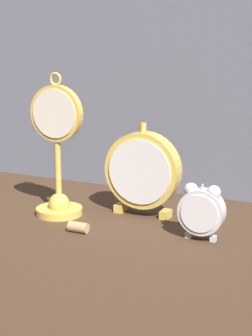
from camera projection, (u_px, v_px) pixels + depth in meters
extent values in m
plane|color=#422D1E|center=(110.00, 230.00, 1.18)|extent=(4.00, 4.00, 0.00)
cube|color=slate|center=(168.00, 74.00, 1.39)|extent=(1.42, 0.01, 0.61)
cylinder|color=gold|center=(59.00, 211.00, 1.27)|extent=(0.11, 0.11, 0.02)
sphere|color=gold|center=(59.00, 203.00, 1.27)|extent=(0.05, 0.05, 0.05)
cylinder|color=gold|center=(58.00, 176.00, 1.25)|extent=(0.01, 0.01, 0.15)
cylinder|color=gold|center=(56.00, 113.00, 1.22)|extent=(0.12, 0.02, 0.12)
cylinder|color=silver|center=(54.00, 114.00, 1.21)|extent=(0.11, 0.00, 0.11)
torus|color=gold|center=(55.00, 79.00, 1.21)|extent=(0.03, 0.01, 0.03)
cube|color=silver|center=(189.00, 235.00, 1.13)|extent=(0.01, 0.01, 0.01)
cube|color=silver|center=(213.00, 239.00, 1.11)|extent=(0.01, 0.01, 0.01)
cylinder|color=silver|center=(202.00, 212.00, 1.11)|extent=(0.09, 0.03, 0.09)
cylinder|color=silver|center=(199.00, 214.00, 1.09)|extent=(0.08, 0.00, 0.08)
sphere|color=silver|center=(191.00, 190.00, 1.10)|extent=(0.03, 0.03, 0.03)
sphere|color=silver|center=(214.00, 192.00, 1.09)|extent=(0.03, 0.03, 0.03)
cylinder|color=silver|center=(202.00, 188.00, 1.09)|extent=(0.00, 0.00, 0.02)
cube|color=gold|center=(120.00, 208.00, 1.29)|extent=(0.02, 0.03, 0.02)
cube|color=gold|center=(166.00, 214.00, 1.25)|extent=(0.02, 0.03, 0.02)
cylinder|color=gold|center=(143.00, 170.00, 1.25)|extent=(0.17, 0.04, 0.17)
cylinder|color=silver|center=(139.00, 172.00, 1.23)|extent=(0.15, 0.00, 0.15)
cylinder|color=gold|center=(143.00, 127.00, 1.23)|extent=(0.01, 0.01, 0.02)
cylinder|color=tan|center=(78.00, 227.00, 1.16)|extent=(0.04, 0.02, 0.02)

